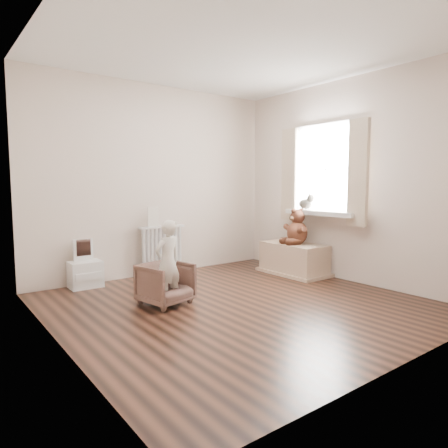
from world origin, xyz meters
TOP-DOWN VIEW (x-y plane):
  - floor at (0.00, 0.00)m, footprint 3.60×3.60m
  - ceiling at (0.00, 0.00)m, footprint 3.60×3.60m
  - back_wall at (0.00, 1.80)m, footprint 3.60×0.02m
  - front_wall at (0.00, -1.80)m, footprint 3.60×0.02m
  - left_wall at (-1.80, 0.00)m, footprint 0.02×3.60m
  - right_wall at (1.80, 0.00)m, footprint 0.02×3.60m
  - window at (1.76, 0.30)m, footprint 0.03×0.90m
  - window_sill at (1.67, 0.30)m, footprint 0.22×1.10m
  - curtain_left at (1.65, -0.27)m, footprint 0.06×0.26m
  - curtain_right at (1.65, 0.87)m, footprint 0.06×0.26m
  - radiator at (0.01, 1.68)m, footprint 0.65×0.12m
  - paper_doll at (-0.12, 1.68)m, footprint 0.16×0.01m
  - tin_a at (0.09, 1.68)m, footprint 0.09×0.09m
  - tin_b at (0.21, 1.68)m, footprint 0.08×0.08m
  - toy_vanity at (-1.06, 1.65)m, footprint 0.38×0.27m
  - armchair at (-0.61, 0.46)m, footprint 0.56×0.57m
  - child at (-0.61, 0.41)m, footprint 0.35×0.27m
  - toy_bench at (1.52, 0.64)m, footprint 0.48×0.91m
  - teddy_bear at (1.52, 0.58)m, footprint 0.45×0.38m
  - plush_cat at (1.66, 0.56)m, footprint 0.22×0.29m

SIDE VIEW (x-z plane):
  - floor at x=0.00m, z-range -0.01..0.01m
  - toy_bench at x=1.52m, z-range -0.01..0.41m
  - armchair at x=-0.61m, z-range 0.00..0.44m
  - toy_vanity at x=-1.06m, z-range -0.02..0.57m
  - radiator at x=0.01m, z-range 0.05..0.73m
  - child at x=-0.61m, z-range 0.02..0.89m
  - teddy_bear at x=1.52m, z-range 0.43..0.91m
  - tin_b at x=0.21m, z-range 0.68..0.73m
  - tin_a at x=0.09m, z-range 0.68..0.74m
  - paper_doll at x=-0.12m, z-range 0.68..0.95m
  - window_sill at x=1.67m, z-range 0.84..0.90m
  - plush_cat at x=1.66m, z-range 0.89..1.11m
  - back_wall at x=0.00m, z-range 0.00..2.60m
  - front_wall at x=0.00m, z-range 0.00..2.60m
  - left_wall at x=-1.80m, z-range 0.00..2.60m
  - right_wall at x=1.80m, z-range 0.00..2.60m
  - curtain_left at x=1.65m, z-range 0.74..2.04m
  - curtain_right at x=1.65m, z-range 0.74..2.04m
  - window at x=1.76m, z-range 0.90..2.00m
  - ceiling at x=0.00m, z-range 2.60..2.60m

